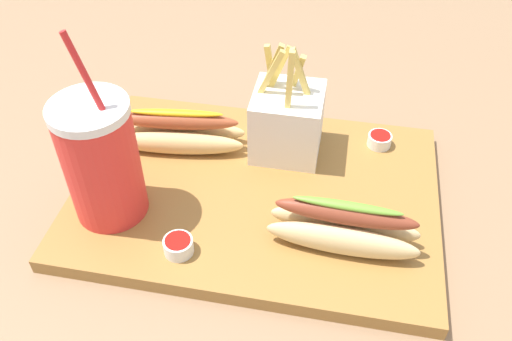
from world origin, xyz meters
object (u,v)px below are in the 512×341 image
hot_dog_1 (178,132)px  hot_dog_2 (344,228)px  ketchup_cup_2 (178,245)px  ketchup_cup_1 (380,139)px  soda_cup (101,161)px  fries_basket (287,121)px

hot_dog_1 → hot_dog_2: bearing=-29.4°
ketchup_cup_2 → ketchup_cup_1: bearing=46.7°
soda_cup → fries_basket: soda_cup is taller
hot_dog_1 → ketchup_cup_1: bearing=11.2°
soda_cup → fries_basket: size_ratio=1.44×
hot_dog_1 → hot_dog_2: 0.27m
soda_cup → hot_dog_1: size_ratio=1.29×
hot_dog_2 → soda_cup: bearing=179.3°
hot_dog_2 → ketchup_cup_1: size_ratio=5.34×
soda_cup → fries_basket: 0.24m
soda_cup → ketchup_cup_2: 0.13m
ketchup_cup_2 → hot_dog_2: bearing=14.5°
hot_dog_1 → ketchup_cup_2: size_ratio=5.44×
hot_dog_2 → ketchup_cup_1: hot_dog_2 is taller
soda_cup → ketchup_cup_2: size_ratio=7.03×
hot_dog_1 → soda_cup: bearing=-110.0°
soda_cup → hot_dog_2: bearing=-0.7°
hot_dog_2 → ketchup_cup_2: size_ratio=5.09×
fries_basket → ketchup_cup_1: (0.13, 0.03, -0.04)m
fries_basket → ketchup_cup_1: 0.13m
ketchup_cup_1 → soda_cup: bearing=-150.2°
soda_cup → ketchup_cup_2: (0.10, -0.05, -0.07)m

